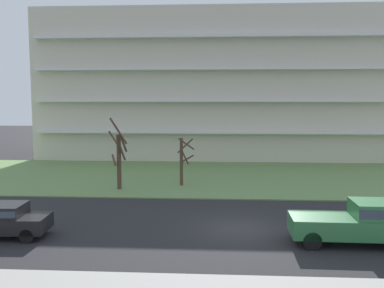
{
  "coord_description": "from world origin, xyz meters",
  "views": [
    {
      "loc": [
        -1.19,
        -20.63,
        6.41
      ],
      "look_at": [
        -2.81,
        6.0,
        3.59
      ],
      "focal_mm": 39.59,
      "sensor_mm": 36.0,
      "label": 1
    }
  ],
  "objects_px": {
    "pickup_green_center_left": "(358,222)",
    "tree_left": "(183,159)",
    "sedan_black_near_left": "(0,219)",
    "tree_far_left": "(119,157)"
  },
  "relations": [
    {
      "from": "tree_far_left",
      "to": "pickup_green_center_left",
      "type": "distance_m",
      "value": 16.86
    },
    {
      "from": "sedan_black_near_left",
      "to": "tree_left",
      "type": "bearing_deg",
      "value": 55.38
    },
    {
      "from": "tree_left",
      "to": "sedan_black_near_left",
      "type": "relative_size",
      "value": 0.82
    },
    {
      "from": "pickup_green_center_left",
      "to": "tree_left",
      "type": "bearing_deg",
      "value": 127.09
    },
    {
      "from": "tree_far_left",
      "to": "pickup_green_center_left",
      "type": "xyz_separation_m",
      "value": [
        13.14,
        -10.48,
        -1.34
      ]
    },
    {
      "from": "pickup_green_center_left",
      "to": "tree_far_left",
      "type": "bearing_deg",
      "value": 142.63
    },
    {
      "from": "tree_far_left",
      "to": "pickup_green_center_left",
      "type": "relative_size",
      "value": 0.95
    },
    {
      "from": "sedan_black_near_left",
      "to": "tree_far_left",
      "type": "bearing_deg",
      "value": 70.35
    },
    {
      "from": "sedan_black_near_left",
      "to": "pickup_green_center_left",
      "type": "height_order",
      "value": "pickup_green_center_left"
    },
    {
      "from": "tree_left",
      "to": "sedan_black_near_left",
      "type": "bearing_deg",
      "value": -121.76
    }
  ]
}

